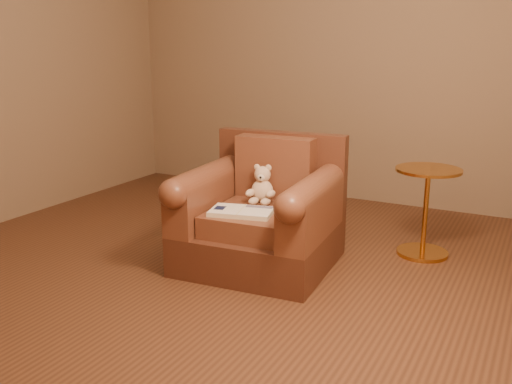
% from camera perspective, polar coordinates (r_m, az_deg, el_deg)
% --- Properties ---
extents(floor, '(4.00, 4.00, 0.00)m').
position_cam_1_polar(floor, '(3.97, -4.53, -6.80)').
color(floor, '#57321E').
rests_on(floor, ground).
extents(armchair, '(1.00, 0.96, 0.85)m').
position_cam_1_polar(armchair, '(3.81, 0.58, -2.46)').
color(armchair, '#4E281A').
rests_on(armchair, floor).
extents(teddy_bear, '(0.19, 0.22, 0.26)m').
position_cam_1_polar(teddy_bear, '(3.85, 0.59, 0.42)').
color(teddy_bear, beige).
rests_on(teddy_bear, armchair).
extents(guidebook, '(0.43, 0.32, 0.03)m').
position_cam_1_polar(guidebook, '(3.60, -1.48, -1.98)').
color(guidebook, beige).
rests_on(guidebook, armchair).
extents(side_table, '(0.45, 0.45, 0.62)m').
position_cam_1_polar(side_table, '(4.13, 16.60, -1.64)').
color(side_table, '#C88937').
rests_on(side_table, floor).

